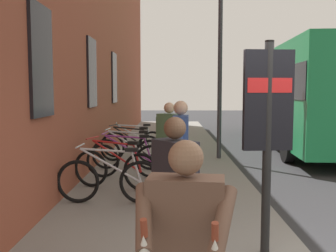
{
  "coord_description": "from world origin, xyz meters",
  "views": [
    {
      "loc": [
        -3.55,
        1.61,
        1.97
      ],
      "look_at": [
        4.62,
        1.69,
        1.23
      ],
      "focal_mm": 41.26,
      "sensor_mm": 36.0,
      "label": 1
    }
  ],
  "objects_px": {
    "bicycle_far_end": "(127,160)",
    "bicycle_nearest_sign": "(134,143)",
    "bicycle_by_door": "(116,169)",
    "tourist_with_hotdogs": "(185,241)",
    "city_bus": "(301,93)",
    "street_lamp": "(220,46)",
    "bicycle_leaning_wall": "(131,147)",
    "pedestrian_near_bus": "(181,142)",
    "pedestrian_crossing_street": "(175,182)",
    "bicycle_beside_lamp": "(110,180)",
    "transit_info_sign": "(268,114)",
    "pedestrian_by_facade": "(169,134)",
    "bicycle_mid_rack": "(128,153)"
  },
  "relations": [
    {
      "from": "bicycle_far_end",
      "to": "bicycle_nearest_sign",
      "type": "height_order",
      "value": "same"
    },
    {
      "from": "bicycle_by_door",
      "to": "tourist_with_hotdogs",
      "type": "relative_size",
      "value": 1.08
    },
    {
      "from": "city_bus",
      "to": "street_lamp",
      "type": "relative_size",
      "value": 2.05
    },
    {
      "from": "bicycle_leaning_wall",
      "to": "tourist_with_hotdogs",
      "type": "height_order",
      "value": "tourist_with_hotdogs"
    },
    {
      "from": "pedestrian_near_bus",
      "to": "pedestrian_crossing_street",
      "type": "xyz_separation_m",
      "value": [
        -2.46,
        0.11,
        -0.06
      ]
    },
    {
      "from": "bicycle_beside_lamp",
      "to": "bicycle_nearest_sign",
      "type": "xyz_separation_m",
      "value": [
        4.55,
        0.04,
        -0.0
      ]
    },
    {
      "from": "city_bus",
      "to": "bicycle_leaning_wall",
      "type": "bearing_deg",
      "value": 124.54
    },
    {
      "from": "transit_info_sign",
      "to": "pedestrian_by_facade",
      "type": "relative_size",
      "value": 1.47
    },
    {
      "from": "tourist_with_hotdogs",
      "to": "pedestrian_by_facade",
      "type": "bearing_deg",
      "value": 1.36
    },
    {
      "from": "pedestrian_by_facade",
      "to": "bicycle_mid_rack",
      "type": "bearing_deg",
      "value": 36.45
    },
    {
      "from": "bicycle_by_door",
      "to": "city_bus",
      "type": "relative_size",
      "value": 0.16
    },
    {
      "from": "bicycle_by_door",
      "to": "bicycle_beside_lamp",
      "type": "bearing_deg",
      "value": -177.87
    },
    {
      "from": "bicycle_leaning_wall",
      "to": "bicycle_nearest_sign",
      "type": "bearing_deg",
      "value": -0.55
    },
    {
      "from": "city_bus",
      "to": "bicycle_far_end",
      "type": "bearing_deg",
      "value": 136.02
    },
    {
      "from": "bicycle_by_door",
      "to": "tourist_with_hotdogs",
      "type": "xyz_separation_m",
      "value": [
        -4.97,
        -1.14,
        0.58
      ]
    },
    {
      "from": "bicycle_beside_lamp",
      "to": "city_bus",
      "type": "height_order",
      "value": "city_bus"
    },
    {
      "from": "tourist_with_hotdogs",
      "to": "bicycle_nearest_sign",
      "type": "bearing_deg",
      "value": 7.6
    },
    {
      "from": "bicycle_leaning_wall",
      "to": "street_lamp",
      "type": "xyz_separation_m",
      "value": [
        0.64,
        -2.38,
        2.69
      ]
    },
    {
      "from": "bicycle_by_door",
      "to": "tourist_with_hotdogs",
      "type": "height_order",
      "value": "tourist_with_hotdogs"
    },
    {
      "from": "pedestrian_near_bus",
      "to": "bicycle_mid_rack",
      "type": "bearing_deg",
      "value": 21.98
    },
    {
      "from": "pedestrian_near_bus",
      "to": "pedestrian_crossing_street",
      "type": "relative_size",
      "value": 1.06
    },
    {
      "from": "transit_info_sign",
      "to": "pedestrian_crossing_street",
      "type": "bearing_deg",
      "value": 120.08
    },
    {
      "from": "bicycle_mid_rack",
      "to": "street_lamp",
      "type": "xyz_separation_m",
      "value": [
        1.6,
        -2.34,
        2.69
      ]
    },
    {
      "from": "city_bus",
      "to": "pedestrian_crossing_street",
      "type": "relative_size",
      "value": 6.6
    },
    {
      "from": "bicycle_by_door",
      "to": "transit_info_sign",
      "type": "distance_m",
      "value": 3.81
    },
    {
      "from": "transit_info_sign",
      "to": "street_lamp",
      "type": "distance_m",
      "value": 6.54
    },
    {
      "from": "bicycle_mid_rack",
      "to": "pedestrian_crossing_street",
      "type": "distance_m",
      "value": 5.49
    },
    {
      "from": "street_lamp",
      "to": "pedestrian_by_facade",
      "type": "bearing_deg",
      "value": 155.04
    },
    {
      "from": "bicycle_beside_lamp",
      "to": "transit_info_sign",
      "type": "xyz_separation_m",
      "value": [
        -1.99,
        -2.08,
        1.21
      ]
    },
    {
      "from": "bicycle_leaning_wall",
      "to": "transit_info_sign",
      "type": "height_order",
      "value": "transit_info_sign"
    },
    {
      "from": "bicycle_beside_lamp",
      "to": "pedestrian_crossing_street",
      "type": "bearing_deg",
      "value": -157.86
    },
    {
      "from": "tourist_with_hotdogs",
      "to": "bicycle_beside_lamp",
      "type": "bearing_deg",
      "value": 15.27
    },
    {
      "from": "street_lamp",
      "to": "tourist_with_hotdogs",
      "type": "bearing_deg",
      "value": 171.68
    },
    {
      "from": "city_bus",
      "to": "tourist_with_hotdogs",
      "type": "bearing_deg",
      "value": 158.81
    },
    {
      "from": "bicycle_leaning_wall",
      "to": "pedestrian_near_bus",
      "type": "distance_m",
      "value": 4.1
    },
    {
      "from": "bicycle_leaning_wall",
      "to": "bicycle_nearest_sign",
      "type": "distance_m",
      "value": 0.81
    },
    {
      "from": "pedestrian_near_bus",
      "to": "pedestrian_crossing_street",
      "type": "height_order",
      "value": "pedestrian_near_bus"
    },
    {
      "from": "pedestrian_near_bus",
      "to": "pedestrian_by_facade",
      "type": "xyz_separation_m",
      "value": [
        1.57,
        0.19,
        -0.04
      ]
    },
    {
      "from": "bicycle_mid_rack",
      "to": "city_bus",
      "type": "relative_size",
      "value": 0.17
    },
    {
      "from": "bicycle_beside_lamp",
      "to": "pedestrian_by_facade",
      "type": "relative_size",
      "value": 1.09
    },
    {
      "from": "bicycle_beside_lamp",
      "to": "bicycle_by_door",
      "type": "bearing_deg",
      "value": 2.13
    },
    {
      "from": "bicycle_mid_rack",
      "to": "pedestrian_by_facade",
      "type": "bearing_deg",
      "value": -143.55
    },
    {
      "from": "city_bus",
      "to": "pedestrian_near_bus",
      "type": "height_order",
      "value": "city_bus"
    },
    {
      "from": "bicycle_mid_rack",
      "to": "pedestrian_crossing_street",
      "type": "relative_size",
      "value": 1.1
    },
    {
      "from": "bicycle_far_end",
      "to": "pedestrian_near_bus",
      "type": "distance_m",
      "value": 2.38
    },
    {
      "from": "city_bus",
      "to": "street_lamp",
      "type": "distance_m",
      "value": 4.82
    },
    {
      "from": "street_lamp",
      "to": "bicycle_nearest_sign",
      "type": "bearing_deg",
      "value": 85.72
    },
    {
      "from": "bicycle_leaning_wall",
      "to": "pedestrian_crossing_street",
      "type": "xyz_separation_m",
      "value": [
        -6.32,
        -1.1,
        0.59
      ]
    },
    {
      "from": "transit_info_sign",
      "to": "pedestrian_by_facade",
      "type": "bearing_deg",
      "value": 17.86
    },
    {
      "from": "city_bus",
      "to": "pedestrian_by_facade",
      "type": "height_order",
      "value": "city_bus"
    }
  ]
}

